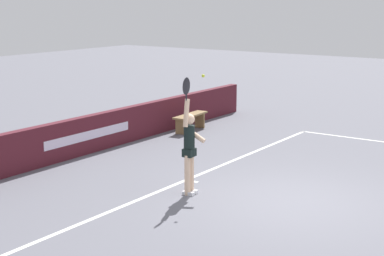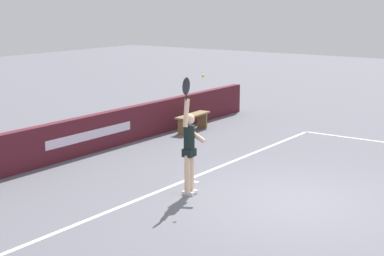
# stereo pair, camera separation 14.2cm
# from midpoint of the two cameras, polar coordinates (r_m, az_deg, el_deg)

# --- Properties ---
(ground_plane) EXTENTS (60.00, 60.00, 0.00)m
(ground_plane) POSITION_cam_midpoint_polar(r_m,az_deg,el_deg) (11.99, 9.06, -6.80)
(ground_plane) COLOR slate
(court_lines) EXTENTS (12.15, 6.06, 0.00)m
(court_lines) POSITION_cam_midpoint_polar(r_m,az_deg,el_deg) (11.82, 11.00, -7.14)
(court_lines) COLOR white
(court_lines) RESTS_ON ground
(back_wall) EXTENTS (15.47, 0.24, 0.96)m
(back_wall) POSITION_cam_midpoint_polar(r_m,az_deg,el_deg) (15.28, -11.39, -0.95)
(back_wall) COLOR #501923
(back_wall) RESTS_ON ground
(tennis_player) EXTENTS (0.45, 0.49, 2.38)m
(tennis_player) POSITION_cam_midpoint_polar(r_m,az_deg,el_deg) (12.02, -0.59, -1.75)
(tennis_player) COLOR beige
(tennis_player) RESTS_ON ground
(tennis_ball) EXTENTS (0.06, 0.06, 0.06)m
(tennis_ball) POSITION_cam_midpoint_polar(r_m,az_deg,el_deg) (11.93, 0.71, 4.90)
(tennis_ball) COLOR #D3E733
(courtside_bench_near) EXTENTS (1.46, 0.45, 0.50)m
(courtside_bench_near) POSITION_cam_midpoint_polar(r_m,az_deg,el_deg) (18.04, -0.38, 0.91)
(courtside_bench_near) COLOR olive
(courtside_bench_near) RESTS_ON ground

